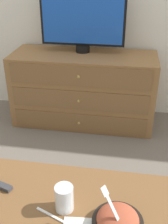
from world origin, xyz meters
name	(u,v)px	position (x,y,z in m)	size (l,w,h in m)	color
ground_plane	(91,107)	(0.00, 0.00, 0.00)	(12.00, 12.00, 0.00)	#70665B
dresser	(84,89)	(-0.03, -0.27, 0.31)	(1.23, 0.49, 0.63)	olive
tv	(83,19)	(-0.05, -0.19, 0.90)	(0.70, 0.12, 0.51)	black
coffee_table	(58,223)	(0.11, -1.77, 0.40)	(1.05, 0.57, 0.46)	brown
takeout_bowl	(118,221)	(0.35, -1.80, 0.49)	(0.19, 0.19, 0.18)	black
drink_cup	(64,199)	(0.14, -1.74, 0.51)	(0.07, 0.07, 0.11)	beige
knife	(57,218)	(0.12, -1.80, 0.46)	(0.19, 0.08, 0.01)	white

